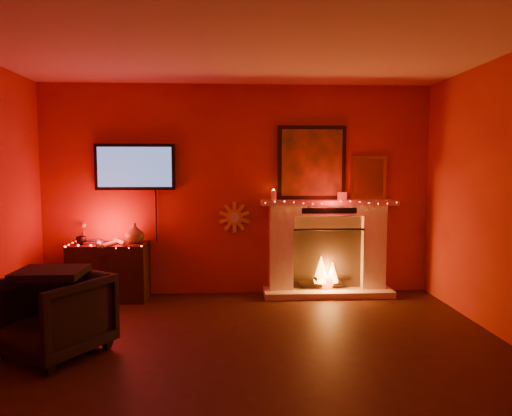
{
  "coord_description": "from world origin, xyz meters",
  "views": [
    {
      "loc": [
        -0.08,
        -3.4,
        1.63
      ],
      "look_at": [
        0.19,
        1.7,
        1.19
      ],
      "focal_mm": 32.0,
      "sensor_mm": 36.0,
      "label": 1
    }
  ],
  "objects": [
    {
      "name": "fireplace",
      "position": [
        1.14,
        2.39,
        0.72
      ],
      "size": [
        1.72,
        0.4,
        2.18
      ],
      "color": "silver",
      "rests_on": "floor"
    },
    {
      "name": "tv",
      "position": [
        -1.3,
        2.45,
        1.65
      ],
      "size": [
        1.0,
        0.07,
        1.24
      ],
      "color": "black",
      "rests_on": "room"
    },
    {
      "name": "room",
      "position": [
        0.0,
        0.0,
        1.35
      ],
      "size": [
        5.0,
        5.0,
        5.0
      ],
      "color": "black",
      "rests_on": "ground"
    },
    {
      "name": "sunburst_clock",
      "position": [
        -0.05,
        2.48,
        1.0
      ],
      "size": [
        0.4,
        0.03,
        0.4
      ],
      "color": "gold",
      "rests_on": "room"
    },
    {
      "name": "armchair",
      "position": [
        -1.63,
        0.58,
        0.36
      ],
      "size": [
        1.06,
        1.07,
        0.71
      ],
      "primitive_type": "imported",
      "rotation": [
        0.0,
        0.0,
        -0.57
      ],
      "color": "black",
      "rests_on": "floor"
    },
    {
      "name": "console_table",
      "position": [
        -1.59,
        2.26,
        0.38
      ],
      "size": [
        0.93,
        0.57,
        0.95
      ],
      "color": "black",
      "rests_on": "floor"
    }
  ]
}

